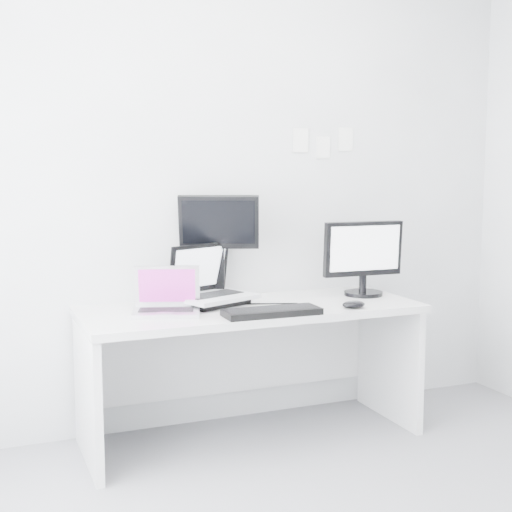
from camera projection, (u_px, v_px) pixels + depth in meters
name	position (u px, v px, depth m)	size (l,w,h in m)	color
back_wall	(228.00, 187.00, 4.04)	(3.60, 3.60, 0.00)	silver
desk	(251.00, 373.00, 3.84)	(1.80, 0.70, 0.73)	silver
macbook	(166.00, 290.00, 3.56)	(0.33, 0.25, 0.25)	silver
speaker	(187.00, 285.00, 3.91)	(0.09, 0.09, 0.19)	black
dell_laptop	(215.00, 274.00, 3.80)	(0.40, 0.31, 0.33)	silver
rear_monitor	(219.00, 246.00, 3.96)	(0.44, 0.16, 0.60)	black
samsung_monitor	(364.00, 257.00, 4.09)	(0.48, 0.22, 0.44)	black
keyboard	(272.00, 312.00, 3.56)	(0.49, 0.17, 0.03)	black
mouse	(354.00, 305.00, 3.73)	(0.12, 0.08, 0.04)	black
wall_note_0	(301.00, 140.00, 4.17)	(0.10, 0.00, 0.14)	white
wall_note_1	(323.00, 147.00, 4.23)	(0.09, 0.00, 0.13)	white
wall_note_2	(346.00, 139.00, 4.28)	(0.10, 0.00, 0.14)	white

